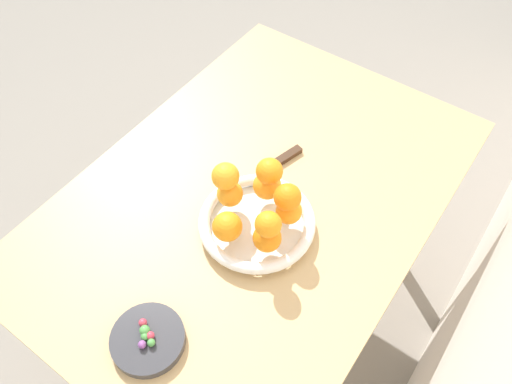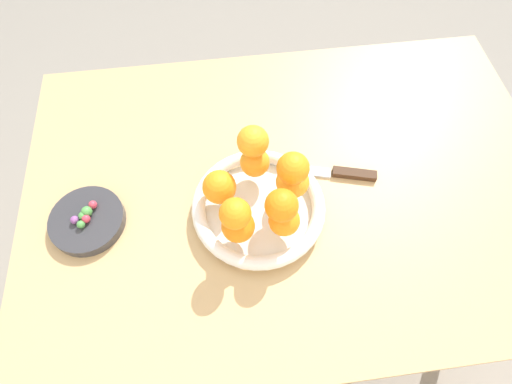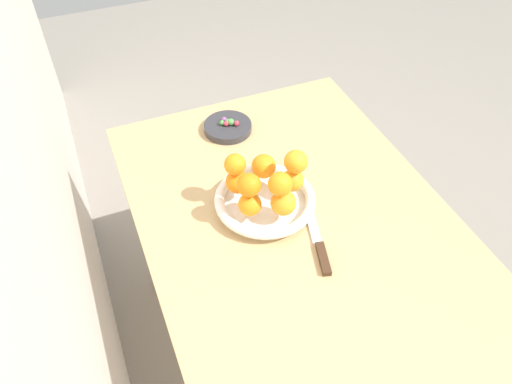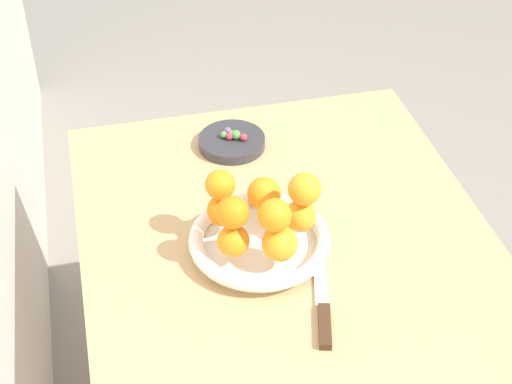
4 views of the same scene
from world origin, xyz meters
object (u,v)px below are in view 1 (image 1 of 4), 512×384
Objects in this scene: orange_6 at (288,197)px; orange_8 at (268,224)px; candy_dish at (148,340)px; orange_4 at (227,227)px; candy_ball_3 at (146,335)px; knife at (268,170)px; orange_7 at (269,171)px; orange_0 at (267,238)px; candy_ball_6 at (145,336)px; orange_5 at (225,176)px; candy_ball_2 at (145,330)px; candy_ball_5 at (151,343)px; candy_ball_7 at (142,344)px; orange_2 at (267,185)px; candy_ball_1 at (145,333)px; orange_1 at (289,211)px; candy_ball_0 at (143,323)px; dining_table at (256,214)px; orange_3 at (230,194)px; fruit_bowl at (257,223)px; candy_ball_4 at (150,336)px.

orange_8 is (0.08, 0.01, 0.00)m from orange_6.
candy_dish is 2.24× the size of orange_4.
candy_ball_3 is 0.06× the size of knife.
candy_dish is 0.41m from orange_7.
candy_ball_6 is at bearing -14.90° from orange_0.
orange_5 reaches higher than candy_ball_2.
candy_ball_7 is at bearing -42.05° from candy_ball_5.
orange_0 is 1.11× the size of orange_8.
candy_ball_1 is at bearing -0.76° from orange_2.
orange_5 is at bearing -74.22° from orange_1.
candy_ball_0 reaches higher than candy_dish.
orange_5 is 0.35m from candy_ball_6.
candy_ball_2 is 0.03m from candy_ball_7.
orange_2 reaches higher than candy_ball_5.
orange_6 is 0.38m from candy_ball_3.
orange_4 reaches higher than candy_ball_2.
candy_ball_2 is (0.39, -0.01, -0.04)m from orange_2.
orange_8 is at bearing 162.52° from candy_ball_2.
candy_dish is at bearing 0.07° from orange_2.
candy_ball_1 is 0.77× the size of candy_ball_2.
candy_ball_6 is at bearing -31.36° from candy_dish.
orange_3 is (0.08, -0.01, 0.16)m from dining_table.
orange_8 is at bearing 164.30° from candy_ball_6.
orange_3 is at bearing -74.46° from orange_1.
orange_6 is 0.22× the size of knife.
dining_table is 18.68× the size of orange_5.
orange_0 is 0.14m from orange_3.
orange_0 is at bearing 166.91° from candy_ball_7.
orange_8 is 0.31m from candy_ball_6.
orange_6 is at bearing 171.13° from candy_ball_5.
candy_ball_3 is (0.41, 0.04, 0.12)m from dining_table.
orange_4 is 4.08× the size of candy_ball_7.
orange_3 reaches higher than candy_ball_7.
orange_4 reaches higher than orange_1.
orange_0 is at bearing 34.70° from orange_2.
orange_8 is at bearing 4.30° from orange_6.
orange_6 is at bearing 46.99° from knife.
candy_ball_0 is at bearing 3.83° from knife.
orange_7 is (-0.13, 0.01, 0.06)m from orange_4.
orange_6 is (-0.03, 0.05, 0.10)m from fruit_bowl.
fruit_bowl is at bearing 176.40° from candy_ball_3.
fruit_bowl is at bearing 10.36° from orange_7.
candy_ball_6 reaches higher than candy_ball_3.
orange_4 is 0.27m from candy_ball_5.
candy_ball_2 is (0.32, 0.05, -0.09)m from orange_5.
candy_ball_2 is 0.01m from candy_ball_6.
orange_0 is 0.09m from orange_4.
candy_ball_2 is 0.01m from candy_ball_4.
orange_2 is at bearing -123.50° from orange_7.
orange_3 reaches higher than candy_ball_4.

